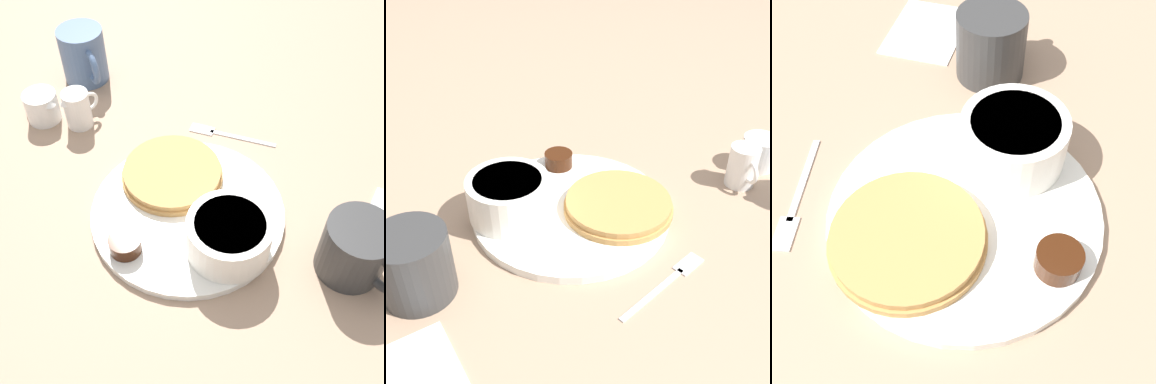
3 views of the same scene
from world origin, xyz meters
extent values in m
plane|color=#9E7F66|center=(0.00, 0.00, 0.00)|extent=(4.00, 4.00, 0.00)
cylinder|color=white|center=(0.00, 0.00, 0.01)|extent=(0.28, 0.28, 0.01)
cylinder|color=#B78447|center=(0.05, -0.04, 0.02)|extent=(0.15, 0.15, 0.01)
cylinder|color=#B78447|center=(0.05, -0.04, 0.03)|extent=(0.15, 0.15, 0.01)
cylinder|color=white|center=(-0.08, 0.03, 0.04)|extent=(0.11, 0.11, 0.06)
cylinder|color=white|center=(-0.08, 0.03, 0.07)|extent=(0.09, 0.09, 0.01)
cylinder|color=#38190A|center=(0.03, 0.10, 0.02)|extent=(0.04, 0.04, 0.02)
cylinder|color=white|center=(-0.09, 0.05, 0.02)|extent=(0.05, 0.05, 0.02)
sphere|color=white|center=(-0.09, 0.05, 0.04)|extent=(0.03, 0.03, 0.03)
cylinder|color=#333333|center=(-0.22, -0.04, 0.04)|extent=(0.09, 0.09, 0.09)
torus|color=#333333|center=(-0.27, -0.03, 0.04)|extent=(0.06, 0.03, 0.06)
cylinder|color=white|center=(0.26, -0.06, 0.03)|extent=(0.04, 0.04, 0.07)
torus|color=white|center=(0.25, -0.08, 0.04)|extent=(0.01, 0.04, 0.03)
cone|color=white|center=(0.27, -0.04, 0.06)|extent=(0.02, 0.02, 0.01)
cylinder|color=white|center=(0.32, -0.04, 0.03)|extent=(0.06, 0.06, 0.05)
torus|color=white|center=(0.35, -0.04, 0.03)|extent=(0.03, 0.01, 0.03)
cone|color=white|center=(0.30, -0.03, 0.05)|extent=(0.02, 0.02, 0.01)
cube|color=silver|center=(0.01, -0.18, 0.00)|extent=(0.11, 0.04, 0.00)
cube|color=silver|center=(0.08, -0.16, 0.00)|extent=(0.04, 0.03, 0.00)
cylinder|color=slate|center=(0.34, -0.16, 0.05)|extent=(0.08, 0.08, 0.10)
torus|color=slate|center=(0.30, -0.14, 0.05)|extent=(0.06, 0.04, 0.06)
camera|label=1|loc=(-0.24, 0.35, 0.56)|focal=45.00mm
camera|label=2|loc=(-0.25, -0.48, 0.43)|focal=45.00mm
camera|label=3|loc=(0.26, 0.09, 0.41)|focal=45.00mm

